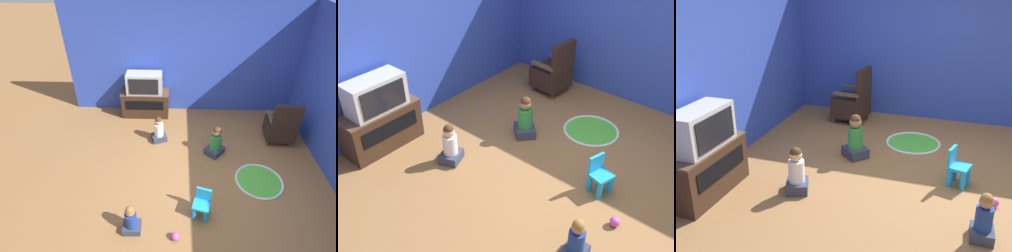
# 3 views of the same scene
# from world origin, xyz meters

# --- Properties ---
(ground_plane) EXTENTS (30.00, 30.00, 0.00)m
(ground_plane) POSITION_xyz_m (0.00, 0.00, 0.00)
(ground_plane) COLOR olive
(wall_back) EXTENTS (5.29, 0.12, 2.57)m
(wall_back) POSITION_xyz_m (-0.36, 2.53, 1.28)
(wall_back) COLOR #2D47B2
(wall_back) RESTS_ON ground_plane
(wall_right) EXTENTS (0.12, 5.59, 2.57)m
(wall_right) POSITION_xyz_m (2.23, -0.21, 1.28)
(wall_right) COLOR #2D47B2
(wall_right) RESTS_ON ground_plane
(tv_cabinet) EXTENTS (1.10, 0.48, 0.60)m
(tv_cabinet) POSITION_xyz_m (-1.26, 2.22, 0.31)
(tv_cabinet) COLOR #382316
(tv_cabinet) RESTS_ON ground_plane
(television) EXTENTS (0.79, 0.39, 0.46)m
(television) POSITION_xyz_m (-1.26, 2.19, 0.84)
(television) COLOR #B7B7BC
(television) RESTS_ON tv_cabinet
(black_armchair) EXTENTS (0.58, 0.60, 0.95)m
(black_armchair) POSITION_xyz_m (1.59, 1.29, 0.36)
(black_armchair) COLOR brown
(black_armchair) RESTS_ON ground_plane
(yellow_kid_chair) EXTENTS (0.31, 0.30, 0.48)m
(yellow_kid_chair) POSITION_xyz_m (-0.12, -0.58, 0.20)
(yellow_kid_chair) COLOR #1E99DB
(yellow_kid_chair) RESTS_ON ground_plane
(play_mat) EXTENTS (0.83, 0.83, 0.04)m
(play_mat) POSITION_xyz_m (0.95, 0.12, 0.01)
(play_mat) COLOR green
(play_mat) RESTS_ON ground_plane
(child_watching_left) EXTENTS (0.36, 0.34, 0.57)m
(child_watching_left) POSITION_xyz_m (-0.88, 1.22, 0.25)
(child_watching_left) COLOR #33384C
(child_watching_left) RESTS_ON ground_plane
(child_watching_center) EXTENTS (0.27, 0.24, 0.51)m
(child_watching_center) POSITION_xyz_m (-1.14, -0.89, 0.22)
(child_watching_center) COLOR #33384C
(child_watching_center) RESTS_ON ground_plane
(child_watching_right) EXTENTS (0.43, 0.43, 0.64)m
(child_watching_right) POSITION_xyz_m (0.24, 0.84, 0.27)
(child_watching_right) COLOR #33384C
(child_watching_right) RESTS_ON ground_plane
(toy_ball) EXTENTS (0.12, 0.12, 0.12)m
(toy_ball) POSITION_xyz_m (-0.51, -1.01, 0.06)
(toy_ball) COLOR #CC4CB2
(toy_ball) RESTS_ON ground_plane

